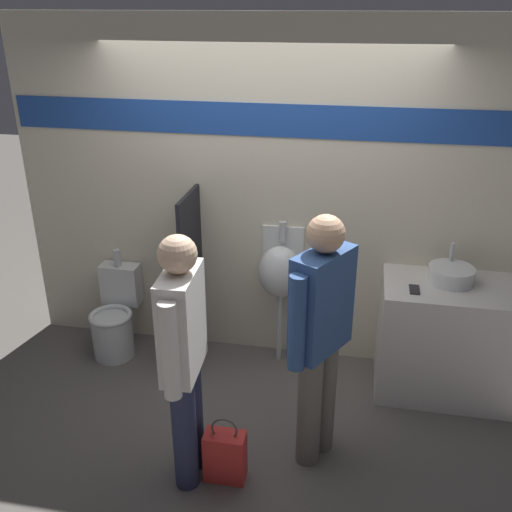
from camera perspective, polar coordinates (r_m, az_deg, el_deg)
The scene contains 11 objects.
ground_plane at distance 4.57m, azimuth -0.41°, elevation -12.97°, with size 16.00×16.00×0.00m, color #5B5651.
display_wall at distance 4.46m, azimuth 1.05°, elevation 5.87°, with size 4.06×0.07×2.70m.
sink_counter at distance 4.54m, azimuth 18.79°, elevation -7.92°, with size 1.04×0.62×0.90m.
sink_basin at distance 4.35m, azimuth 18.93°, elevation -1.76°, with size 0.33×0.33×0.26m.
cell_phone at distance 4.17m, azimuth 15.56°, elevation -3.25°, with size 0.07×0.14×0.01m.
divider_near_counter at distance 4.57m, azimuth -6.41°, elevation -2.48°, with size 0.03×0.52×1.45m.
urinal_near_counter at distance 4.50m, azimuth 2.46°, elevation -1.57°, with size 0.35×0.28×1.20m.
toilet at distance 4.98m, azimuth -13.92°, elevation -6.17°, with size 0.36×0.52×0.87m.
person_in_vest at distance 3.49m, azimuth 6.46°, elevation -7.64°, with size 0.37×0.53×1.69m.
person_with_lanyard at distance 3.35m, azimuth -7.25°, elevation -9.66°, with size 0.22×0.57×1.64m.
shopping_bag at distance 3.76m, azimuth -3.11°, elevation -19.30°, with size 0.26×0.14×0.46m.
Camera 1 is at (0.72, -3.57, 2.76)m, focal length 40.00 mm.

